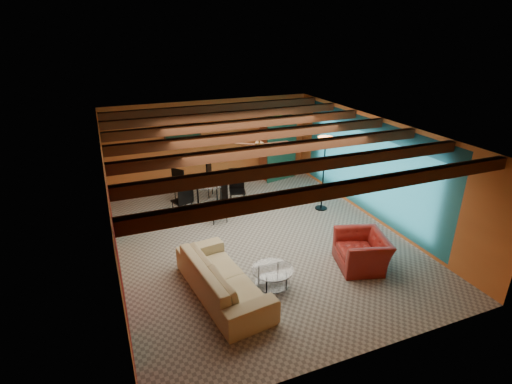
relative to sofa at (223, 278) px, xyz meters
name	(u,v)px	position (x,y,z in m)	size (l,w,h in m)	color
room	(257,143)	(1.45, 1.84, 1.99)	(6.52, 8.01, 2.71)	gray
sofa	(223,278)	(0.00, 0.00, 0.00)	(2.54, 0.99, 0.74)	tan
armchair	(362,251)	(3.04, -0.17, -0.01)	(1.11, 0.97, 0.72)	maroon
coffee_table	(272,278)	(0.97, -0.15, -0.16)	(0.82, 0.82, 0.42)	silver
dining_table	(207,190)	(0.76, 3.84, 0.19)	(2.15, 2.15, 1.12)	silver
armoire	(278,149)	(3.65, 5.43, 0.63)	(1.14, 0.56, 1.99)	brown
floor_lamp	(323,174)	(3.73, 2.64, 0.67)	(0.43, 0.43, 2.09)	black
ceiling_fan	(259,145)	(1.45, 1.73, 1.99)	(1.50, 1.50, 0.44)	#472614
painting	(183,137)	(0.55, 5.69, 1.28)	(1.05, 0.03, 0.65)	black
potted_plant	(279,112)	(3.65, 5.43, 1.84)	(0.40, 0.35, 0.45)	#26661E
vase	(206,168)	(0.76, 3.84, 0.84)	(0.17, 0.17, 0.18)	orange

